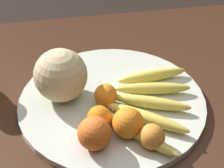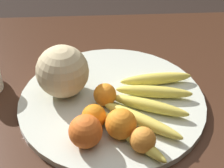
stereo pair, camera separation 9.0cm
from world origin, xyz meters
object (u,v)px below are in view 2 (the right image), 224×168
kitchen_table (101,127)px  banana_bunch (146,105)px  orange_front_left (105,95)px  orange_front_right (86,131)px  orange_mid_center (143,140)px  produce_tag (128,126)px  fruit_bowl (112,102)px  melon (62,71)px  orange_back_right (121,124)px  orange_back_left (94,116)px

kitchen_table → banana_bunch: bearing=150.8°
orange_front_left → orange_front_right: bearing=70.5°
orange_mid_center → produce_tag: (0.02, -0.07, -0.03)m
orange_front_left → orange_mid_center: 0.17m
fruit_bowl → melon: bearing=-16.9°
fruit_bowl → kitchen_table: bearing=-30.4°
melon → orange_front_left: 0.12m
melon → orange_back_right: size_ratio=1.89×
orange_front_right → banana_bunch: bearing=-145.3°
banana_bunch → kitchen_table: bearing=173.6°
kitchen_table → melon: size_ratio=11.37×
orange_back_left → produce_tag: bearing=175.2°
orange_front_left → produce_tag: orange_front_left is taller
orange_back_left → produce_tag: orange_back_left is taller
orange_mid_center → produce_tag: 0.08m
kitchen_table → fruit_bowl: fruit_bowl is taller
melon → banana_bunch: melon is taller
kitchen_table → orange_mid_center: size_ratio=26.45×
orange_mid_center → orange_back_right: size_ratio=0.81×
orange_back_right → produce_tag: (-0.02, -0.03, -0.03)m
fruit_bowl → banana_bunch: size_ratio=1.50×
kitchen_table → melon: 0.20m
orange_front_right → orange_back_left: (-0.02, -0.05, -0.01)m
kitchen_table → produce_tag: size_ratio=18.90×
melon → orange_front_right: bearing=107.2°
melon → orange_front_right: (-0.06, 0.18, -0.03)m
melon → orange_back_left: 0.15m
orange_front_left → orange_back_left: 0.08m
orange_front_left → orange_front_right: 0.14m
produce_tag → melon: bearing=-15.1°
orange_mid_center → orange_front_right: bearing=-11.0°
kitchen_table → orange_front_left: bearing=110.5°
orange_front_left → orange_back_left: bearing=69.9°
orange_back_left → produce_tag: size_ratio=0.72×
orange_front_right → orange_mid_center: bearing=169.0°
kitchen_table → banana_bunch: 0.18m
fruit_bowl → orange_back_left: 0.11m
fruit_bowl → orange_mid_center: size_ratio=8.24×
banana_bunch → orange_front_right: size_ratio=4.23×
orange_mid_center → orange_back_left: size_ratio=1.00×
fruit_bowl → banana_bunch: banana_bunch is taller
melon → orange_back_left: size_ratio=2.32×
produce_tag → orange_front_right: bearing=52.7°
orange_mid_center → orange_back_right: orange_back_right is taller
orange_front_left → orange_front_right: orange_front_right is taller
kitchen_table → fruit_bowl: bearing=149.6°
banana_bunch → orange_mid_center: orange_mid_center is taller
kitchen_table → orange_back_right: orange_back_right is taller
orange_mid_center → orange_back_right: 0.06m
orange_front_left → orange_back_left: same height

